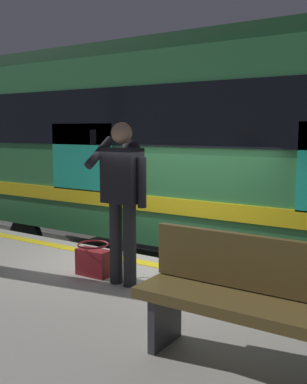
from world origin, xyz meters
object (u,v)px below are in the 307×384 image
at_px(train_carriage, 235,142).
at_px(handbag, 93,261).
at_px(bench, 250,298).
at_px(passenger, 123,190).

relative_size(train_carriage, handbag, 30.12).
bearing_deg(bench, train_carriage, -65.46).
xyz_separation_m(passenger, handbag, (0.45, -0.04, -0.84)).
distance_m(passenger, bench, 2.01).
bearing_deg(bench, handbag, -22.22).
relative_size(passenger, bench, 1.06).
relative_size(handbag, bench, 0.25).
bearing_deg(bench, passenger, -26.29).
height_order(handbag, bench, bench).
height_order(train_carriage, passenger, train_carriage).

